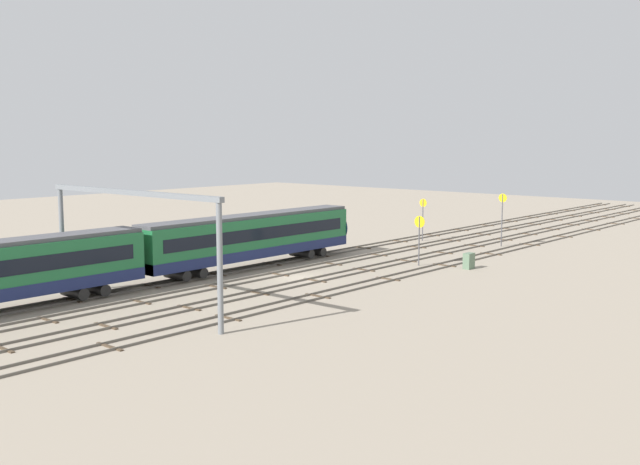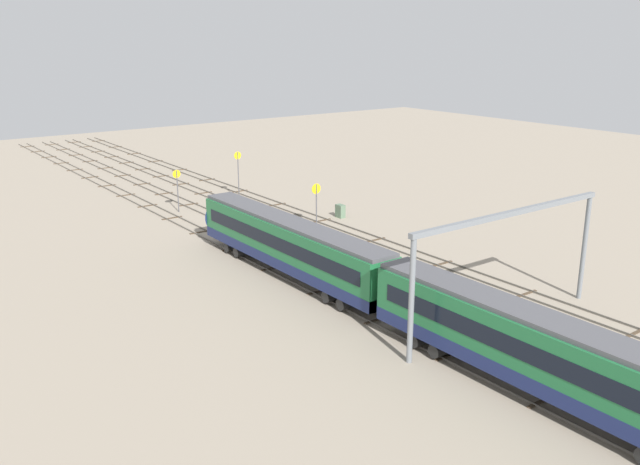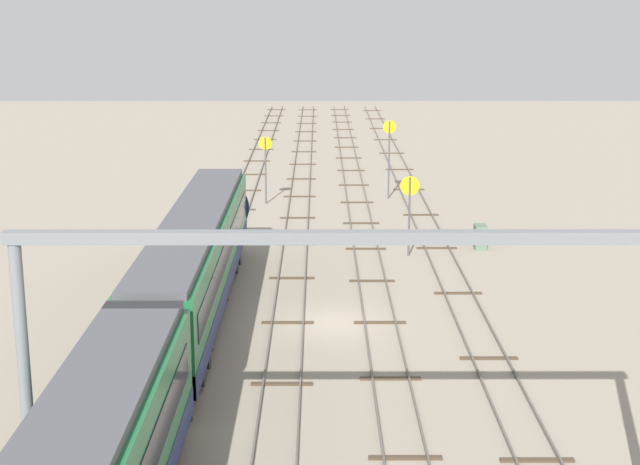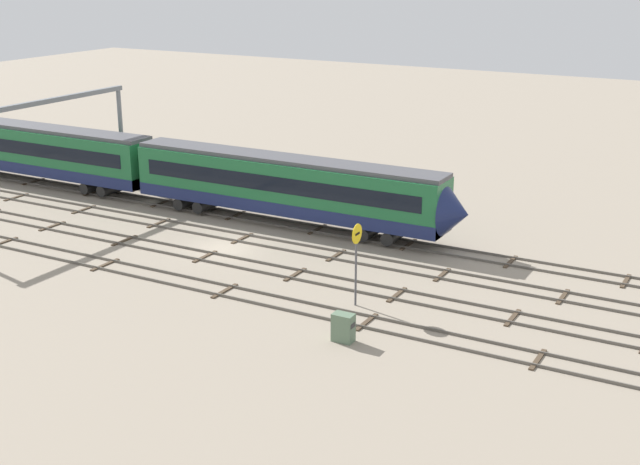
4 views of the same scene
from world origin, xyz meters
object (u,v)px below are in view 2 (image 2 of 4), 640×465
speed_sign_far_trackside (316,198)px  relay_cabinet (340,211)px  speed_sign_distant_end (238,168)px  overhead_gantry (510,240)px  speed_sign_mid_trackside (177,185)px

speed_sign_far_trackside → relay_cabinet: 5.27m
relay_cabinet → speed_sign_distant_end: bearing=16.5°
overhead_gantry → relay_cabinet: (29.93, -8.97, -5.61)m
speed_sign_mid_trackside → relay_cabinet: bearing=-134.0°
speed_sign_mid_trackside → speed_sign_distant_end: 9.25m
overhead_gantry → relay_cabinet: overhead_gantry is taller
speed_sign_far_trackside → relay_cabinet: speed_sign_far_trackside is taller
overhead_gantry → speed_sign_far_trackside: overhead_gantry is taller
speed_sign_mid_trackside → overhead_gantry: bearing=-174.0°
speed_sign_far_trackside → speed_sign_mid_trackside: bearing=32.0°
speed_sign_mid_trackside → speed_sign_far_trackside: 17.08m
speed_sign_far_trackside → relay_cabinet: (1.52, -4.41, -2.45)m
overhead_gantry → speed_sign_far_trackside: size_ratio=3.98×
speed_sign_mid_trackside → speed_sign_distant_end: size_ratio=0.84×
speed_sign_mid_trackside → speed_sign_far_trackside: (-14.49, -9.05, -0.03)m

